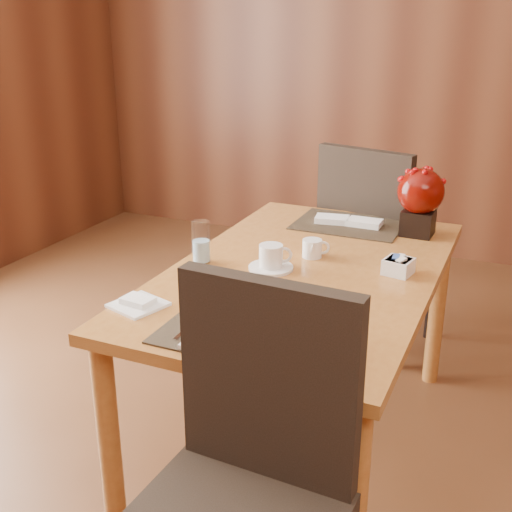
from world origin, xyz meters
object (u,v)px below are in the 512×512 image
at_px(near_chair, 245,477).
at_px(far_chair, 373,239).
at_px(berry_decor, 420,198).
at_px(bread_plate, 138,305).
at_px(creamer_jug, 312,248).
at_px(water_glass, 201,242).
at_px(sugar_caddy, 398,266).
at_px(coffee_cup, 271,259).
at_px(dining_table, 305,293).
at_px(soup_setting, 247,319).

relative_size(near_chair, far_chair, 0.99).
distance_m(berry_decor, bread_plate, 1.26).
bearing_deg(bread_plate, far_chair, 73.69).
height_order(near_chair, far_chair, far_chair).
relative_size(bread_plate, far_chair, 0.14).
xyz_separation_m(creamer_jug, berry_decor, (0.31, 0.42, 0.12)).
bearing_deg(water_glass, far_chair, 67.36).
height_order(water_glass, sugar_caddy, water_glass).
bearing_deg(bread_plate, water_glass, 90.00).
xyz_separation_m(coffee_cup, far_chair, (0.15, 0.94, -0.20)).
bearing_deg(creamer_jug, far_chair, 63.19).
bearing_deg(near_chair, dining_table, 103.72).
bearing_deg(sugar_caddy, bread_plate, -139.04).
xyz_separation_m(soup_setting, near_chair, (0.15, -0.35, -0.22)).
bearing_deg(water_glass, soup_setting, -49.67).
distance_m(dining_table, creamer_jug, 0.18).
bearing_deg(coffee_cup, sugar_caddy, 17.92).
relative_size(creamer_jug, near_chair, 0.09).
relative_size(sugar_caddy, near_chair, 0.09).
distance_m(soup_setting, berry_decor, 1.14).
relative_size(creamer_jug, berry_decor, 0.34).
xyz_separation_m(soup_setting, creamer_jug, (-0.04, 0.68, -0.02)).
height_order(dining_table, far_chair, far_chair).
relative_size(water_glass, sugar_caddy, 1.69).
relative_size(soup_setting, bread_plate, 2.01).
bearing_deg(far_chair, dining_table, 101.94).
relative_size(dining_table, berry_decor, 5.40).
distance_m(water_glass, sugar_caddy, 0.71).
height_order(soup_setting, near_chair, near_chair).
distance_m(creamer_jug, bread_plate, 0.72).
bearing_deg(creamer_jug, bread_plate, -141.83).
relative_size(creamer_jug, sugar_caddy, 1.02).
bearing_deg(near_chair, far_chair, 97.16).
distance_m(dining_table, sugar_caddy, 0.35).
height_order(water_glass, creamer_jug, water_glass).
xyz_separation_m(near_chair, far_chair, (-0.14, 1.79, 0.00)).
height_order(coffee_cup, water_glass, water_glass).
bearing_deg(sugar_caddy, far_chair, 108.97).
bearing_deg(creamer_jug, water_glass, -171.29).
distance_m(creamer_jug, far_chair, 0.79).
xyz_separation_m(sugar_caddy, berry_decor, (-0.02, 0.46, 0.13)).
bearing_deg(coffee_cup, creamer_jug, 61.78).
xyz_separation_m(dining_table, coffee_cup, (-0.11, -0.06, 0.14)).
distance_m(coffee_cup, bread_plate, 0.52).
bearing_deg(water_glass, coffee_cup, 8.68).
bearing_deg(berry_decor, bread_plate, -122.21).
relative_size(water_glass, near_chair, 0.15).
distance_m(coffee_cup, near_chair, 0.93).
bearing_deg(creamer_jug, berry_decor, 30.96).
bearing_deg(coffee_cup, soup_setting, -74.80).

